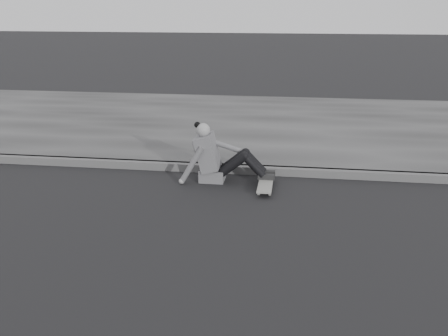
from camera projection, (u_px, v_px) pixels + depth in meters
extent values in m
plane|color=black|center=(180.00, 249.00, 5.34)|extent=(80.00, 80.00, 0.00)
cube|color=#4F4F4F|center=(217.00, 168.00, 7.75)|extent=(24.00, 0.16, 0.12)
cube|color=#383838|center=(239.00, 124.00, 10.58)|extent=(24.00, 6.00, 0.12)
cylinder|color=gray|center=(259.00, 193.00, 6.82)|extent=(0.03, 0.05, 0.05)
cylinder|color=gray|center=(270.00, 194.00, 6.80)|extent=(0.03, 0.05, 0.05)
cylinder|color=gray|center=(261.00, 181.00, 7.31)|extent=(0.03, 0.05, 0.05)
cylinder|color=gray|center=(272.00, 181.00, 7.29)|extent=(0.03, 0.05, 0.05)
cube|color=#303033|center=(264.00, 192.00, 6.80)|extent=(0.16, 0.04, 0.03)
cube|color=#303033|center=(267.00, 179.00, 7.29)|extent=(0.16, 0.04, 0.03)
cube|color=slate|center=(265.00, 183.00, 7.03)|extent=(0.20, 0.78, 0.02)
cube|color=#5A5A5D|center=(212.00, 174.00, 7.37)|extent=(0.36, 0.34, 0.18)
cube|color=#5A5A5D|center=(208.00, 152.00, 7.27)|extent=(0.37, 0.40, 0.57)
cube|color=#5A5A5D|center=(199.00, 144.00, 7.25)|extent=(0.14, 0.30, 0.20)
cylinder|color=gray|center=(204.00, 136.00, 7.21)|extent=(0.09, 0.09, 0.08)
sphere|color=gray|center=(203.00, 130.00, 7.18)|extent=(0.20, 0.20, 0.20)
sphere|color=black|center=(197.00, 125.00, 7.19)|extent=(0.09, 0.09, 0.09)
cylinder|color=black|center=(233.00, 165.00, 7.18)|extent=(0.43, 0.13, 0.39)
cylinder|color=black|center=(234.00, 161.00, 7.35)|extent=(0.43, 0.13, 0.39)
cylinder|color=black|center=(254.00, 166.00, 7.15)|extent=(0.35, 0.11, 0.36)
cylinder|color=black|center=(255.00, 162.00, 7.32)|extent=(0.35, 0.11, 0.36)
sphere|color=black|center=(244.00, 156.00, 7.12)|extent=(0.13, 0.13, 0.13)
sphere|color=black|center=(246.00, 153.00, 7.29)|extent=(0.13, 0.13, 0.13)
cube|color=black|center=(266.00, 177.00, 7.17)|extent=(0.24, 0.08, 0.07)
cube|color=black|center=(267.00, 173.00, 7.34)|extent=(0.24, 0.08, 0.07)
cylinder|color=#5A5A5D|center=(191.00, 165.00, 7.15)|extent=(0.38, 0.08, 0.58)
sphere|color=gray|center=(182.00, 181.00, 7.24)|extent=(0.08, 0.08, 0.08)
cylinder|color=#5A5A5D|center=(225.00, 146.00, 7.37)|extent=(0.48, 0.08, 0.21)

